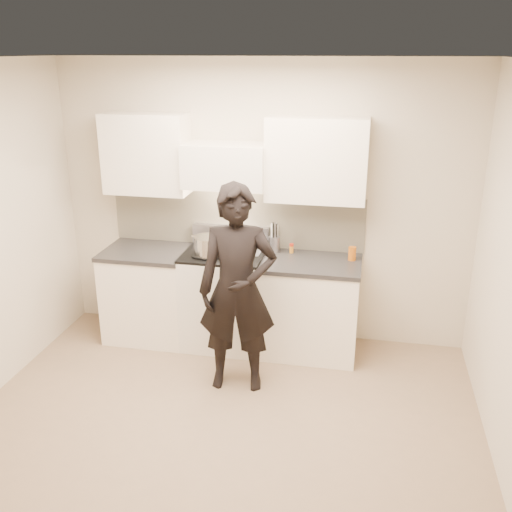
# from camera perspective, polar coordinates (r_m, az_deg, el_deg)

# --- Properties ---
(ground_plane) EXTENTS (4.00, 4.00, 0.00)m
(ground_plane) POSITION_cam_1_polar(r_m,az_deg,el_deg) (4.56, -3.83, -17.26)
(ground_plane) COLOR #866C51
(room_shell) EXTENTS (4.04, 3.54, 2.70)m
(room_shell) POSITION_cam_1_polar(r_m,az_deg,el_deg) (4.17, -3.78, 3.81)
(room_shell) COLOR #C1B49B
(room_shell) RESTS_ON ground
(stove) EXTENTS (0.76, 0.65, 0.96)m
(stove) POSITION_cam_1_polar(r_m,az_deg,el_deg) (5.57, -3.13, -4.20)
(stove) COLOR white
(stove) RESTS_ON ground
(counter_right) EXTENTS (0.92, 0.67, 0.92)m
(counter_right) POSITION_cam_1_polar(r_m,az_deg,el_deg) (5.45, 5.39, -5.03)
(counter_right) COLOR white
(counter_right) RESTS_ON ground
(counter_left) EXTENTS (0.82, 0.67, 0.92)m
(counter_left) POSITION_cam_1_polar(r_m,az_deg,el_deg) (5.81, -10.62, -3.64)
(counter_left) COLOR white
(counter_left) RESTS_ON ground
(wok) EXTENTS (0.35, 0.44, 0.28)m
(wok) POSITION_cam_1_polar(r_m,az_deg,el_deg) (5.45, -1.72, 1.77)
(wok) COLOR silver
(wok) RESTS_ON stove
(stock_pot) EXTENTS (0.36, 0.34, 0.18)m
(stock_pot) POSITION_cam_1_polar(r_m,az_deg,el_deg) (5.28, -4.78, 1.03)
(stock_pot) COLOR silver
(stock_pot) RESTS_ON stove
(utensil_crock) EXTENTS (0.11, 0.11, 0.29)m
(utensil_crock) POSITION_cam_1_polar(r_m,az_deg,el_deg) (5.46, 1.82, 1.30)
(utensil_crock) COLOR #AAA9B6
(utensil_crock) RESTS_ON counter_right
(spice_jar) EXTENTS (0.04, 0.04, 0.09)m
(spice_jar) POSITION_cam_1_polar(r_m,az_deg,el_deg) (5.45, 3.57, 0.79)
(spice_jar) COLOR #C57D21
(spice_jar) RESTS_ON counter_right
(oil_glass) EXTENTS (0.07, 0.07, 0.13)m
(oil_glass) POSITION_cam_1_polar(r_m,az_deg,el_deg) (5.32, 9.59, 0.24)
(oil_glass) COLOR #AA520E
(oil_glass) RESTS_ON counter_right
(person) EXTENTS (0.70, 0.51, 1.78)m
(person) POSITION_cam_1_polar(r_m,az_deg,el_deg) (4.71, -1.86, -3.40)
(person) COLOR black
(person) RESTS_ON ground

